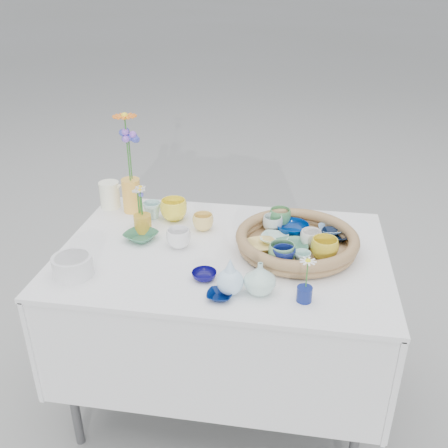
# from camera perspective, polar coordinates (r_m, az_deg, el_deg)

# --- Properties ---
(ground) EXTENTS (80.00, 80.00, 0.00)m
(ground) POSITION_cam_1_polar(r_m,az_deg,el_deg) (2.41, -0.08, -19.01)
(ground) COLOR gray
(display_table) EXTENTS (1.26, 0.86, 0.77)m
(display_table) POSITION_cam_1_polar(r_m,az_deg,el_deg) (2.41, -0.08, -19.01)
(display_table) COLOR white
(display_table) RESTS_ON ground
(wicker_tray) EXTENTS (0.47, 0.47, 0.08)m
(wicker_tray) POSITION_cam_1_polar(r_m,az_deg,el_deg) (1.94, 8.32, -1.95)
(wicker_tray) COLOR brown
(wicker_tray) RESTS_ON display_table
(tray_ceramic_0) EXTENTS (0.17, 0.17, 0.04)m
(tray_ceramic_0) POSITION_cam_1_polar(r_m,az_deg,el_deg) (2.03, 7.85, -0.54)
(tray_ceramic_0) COLOR navy
(tray_ceramic_0) RESTS_ON wicker_tray
(tray_ceramic_1) EXTENTS (0.12, 0.12, 0.03)m
(tray_ceramic_1) POSITION_cam_1_polar(r_m,az_deg,el_deg) (2.03, 12.56, -1.32)
(tray_ceramic_1) COLOR black
(tray_ceramic_1) RESTS_ON wicker_tray
(tray_ceramic_2) EXTENTS (0.12, 0.12, 0.08)m
(tray_ceramic_2) POSITION_cam_1_polar(r_m,az_deg,el_deg) (1.87, 11.41, -2.76)
(tray_ceramic_2) COLOR gold
(tray_ceramic_2) RESTS_ON wicker_tray
(tray_ceramic_3) EXTENTS (0.15, 0.15, 0.03)m
(tray_ceramic_3) POSITION_cam_1_polar(r_m,az_deg,el_deg) (1.92, 7.74, -2.55)
(tray_ceramic_3) COLOR #447D5F
(tray_ceramic_3) RESTS_ON wicker_tray
(tray_ceramic_4) EXTENTS (0.10, 0.10, 0.08)m
(tray_ceramic_4) POSITION_cam_1_polar(r_m,az_deg,el_deg) (1.81, 6.62, -3.43)
(tray_ceramic_4) COLOR #69A973
(tray_ceramic_4) RESTS_ON wicker_tray
(tray_ceramic_5) EXTENTS (0.13, 0.13, 0.03)m
(tray_ceramic_5) POSITION_cam_1_polar(r_m,az_deg,el_deg) (1.96, 5.79, -1.73)
(tray_ceramic_5) COLOR silver
(tray_ceramic_5) RESTS_ON wicker_tray
(tray_ceramic_6) EXTENTS (0.10, 0.10, 0.06)m
(tray_ceramic_6) POSITION_cam_1_polar(r_m,az_deg,el_deg) (2.04, 5.57, 0.06)
(tray_ceramic_6) COLOR silver
(tray_ceramic_6) RESTS_ON wicker_tray
(tray_ceramic_7) EXTENTS (0.10, 0.10, 0.07)m
(tray_ceramic_7) POSITION_cam_1_polar(r_m,az_deg,el_deg) (1.94, 9.89, -1.65)
(tray_ceramic_7) COLOR white
(tray_ceramic_7) RESTS_ON wicker_tray
(tray_ceramic_8) EXTENTS (0.12, 0.12, 0.02)m
(tray_ceramic_8) POSITION_cam_1_polar(r_m,az_deg,el_deg) (2.07, 12.11, -0.65)
(tray_ceramic_8) COLOR #81B4ED
(tray_ceramic_8) RESTS_ON wicker_tray
(tray_ceramic_9) EXTENTS (0.10, 0.10, 0.08)m
(tray_ceramic_9) POSITION_cam_1_polar(r_m,az_deg,el_deg) (1.79, 6.84, -3.87)
(tray_ceramic_9) COLOR #0C1754
(tray_ceramic_9) RESTS_ON wicker_tray
(tray_ceramic_10) EXTENTS (0.15, 0.15, 0.03)m
(tray_ceramic_10) POSITION_cam_1_polar(r_m,az_deg,el_deg) (1.91, 4.36, -2.52)
(tray_ceramic_10) COLOR #D6B55F
(tray_ceramic_10) RESTS_ON wicker_tray
(tray_ceramic_11) EXTENTS (0.06, 0.06, 0.06)m
(tray_ceramic_11) POSITION_cam_1_polar(r_m,az_deg,el_deg) (1.81, 8.90, -3.99)
(tray_ceramic_11) COLOR #A5D3C9
(tray_ceramic_11) RESTS_ON wicker_tray
(tray_ceramic_12) EXTENTS (0.10, 0.10, 0.07)m
(tray_ceramic_12) POSITION_cam_1_polar(r_m,az_deg,el_deg) (2.09, 6.42, 0.79)
(tray_ceramic_12) COLOR #468A50
(tray_ceramic_12) RESTS_ON wicker_tray
(loose_ceramic_0) EXTENTS (0.12, 0.12, 0.09)m
(loose_ceramic_0) POSITION_cam_1_polar(r_m,az_deg,el_deg) (2.17, -5.77, 1.64)
(loose_ceramic_0) COLOR yellow
(loose_ceramic_0) RESTS_ON display_table
(loose_ceramic_1) EXTENTS (0.11, 0.11, 0.07)m
(loose_ceramic_1) POSITION_cam_1_polar(r_m,az_deg,el_deg) (2.08, -2.41, 0.24)
(loose_ceramic_1) COLOR #F3CE6C
(loose_ceramic_1) RESTS_ON display_table
(loose_ceramic_2) EXTENTS (0.17, 0.17, 0.03)m
(loose_ceramic_2) POSITION_cam_1_polar(r_m,az_deg,el_deg) (2.04, -9.47, -1.38)
(loose_ceramic_2) COLOR #326D4E
(loose_ceramic_2) RESTS_ON display_table
(loose_ceramic_3) EXTENTS (0.12, 0.12, 0.08)m
(loose_ceramic_3) POSITION_cam_1_polar(r_m,az_deg,el_deg) (1.95, -5.22, -1.63)
(loose_ceramic_3) COLOR white
(loose_ceramic_3) RESTS_ON display_table
(loose_ceramic_4) EXTENTS (0.11, 0.11, 0.03)m
(loose_ceramic_4) POSITION_cam_1_polar(r_m,az_deg,el_deg) (1.76, -2.28, -5.88)
(loose_ceramic_4) COLOR #08054B
(loose_ceramic_4) RESTS_ON display_table
(loose_ceramic_5) EXTENTS (0.08, 0.08, 0.07)m
(loose_ceramic_5) POSITION_cam_1_polar(r_m,az_deg,el_deg) (2.20, -8.21, 1.56)
(loose_ceramic_5) COLOR #A3CDC8
(loose_ceramic_5) RESTS_ON display_table
(loose_ceramic_6) EXTENTS (0.09, 0.09, 0.02)m
(loose_ceramic_6) POSITION_cam_1_polar(r_m,az_deg,el_deg) (1.66, -0.51, -8.17)
(loose_ceramic_6) COLOR #021347
(loose_ceramic_6) RESTS_ON display_table
(fluted_bowl) EXTENTS (0.16, 0.16, 0.07)m
(fluted_bowl) POSITION_cam_1_polar(r_m,az_deg,el_deg) (1.85, -16.90, -4.59)
(fluted_bowl) COLOR silver
(fluted_bowl) RESTS_ON display_table
(bud_vase_paleblue) EXTENTS (0.10, 0.10, 0.14)m
(bud_vase_paleblue) POSITION_cam_1_polar(r_m,az_deg,el_deg) (1.66, 0.71, -5.90)
(bud_vase_paleblue) COLOR #BADEF9
(bud_vase_paleblue) RESTS_ON display_table
(bud_vase_seafoam) EXTENTS (0.14, 0.14, 0.11)m
(bud_vase_seafoam) POSITION_cam_1_polar(r_m,az_deg,el_deg) (1.67, 4.13, -6.16)
(bud_vase_seafoam) COLOR silver
(bud_vase_seafoam) RESTS_ON display_table
(bud_vase_cobalt) EXTENTS (0.06, 0.06, 0.05)m
(bud_vase_cobalt) POSITION_cam_1_polar(r_m,az_deg,el_deg) (1.66, 9.17, -7.91)
(bud_vase_cobalt) COLOR navy
(bud_vase_cobalt) RESTS_ON display_table
(single_daisy) EXTENTS (0.08, 0.08, 0.12)m
(single_daisy) POSITION_cam_1_polar(r_m,az_deg,el_deg) (1.63, 9.45, -5.67)
(single_daisy) COLOR white
(single_daisy) RESTS_ON bud_vase_cobalt
(tall_vase_yellow) EXTENTS (0.10, 0.10, 0.15)m
(tall_vase_yellow) POSITION_cam_1_polar(r_m,az_deg,el_deg) (2.26, -10.51, 3.24)
(tall_vase_yellow) COLOR #FDB440
(tall_vase_yellow) RESTS_ON display_table
(gerbera) EXTENTS (0.13, 0.13, 0.30)m
(gerbera) POSITION_cam_1_polar(r_m,az_deg,el_deg) (2.17, -10.97, 8.39)
(gerbera) COLOR orange
(gerbera) RESTS_ON tall_vase_yellow
(hydrangea) EXTENTS (0.10, 0.10, 0.26)m
(hydrangea) POSITION_cam_1_polar(r_m,az_deg,el_deg) (2.21, -10.66, 7.40)
(hydrangea) COLOR #3E47BC
(hydrangea) RESTS_ON tall_vase_yellow
(white_pitcher) EXTENTS (0.15, 0.12, 0.12)m
(white_pitcher) POSITION_cam_1_polar(r_m,az_deg,el_deg) (2.33, -12.92, 3.27)
(white_pitcher) COLOR white
(white_pitcher) RESTS_ON display_table
(daisy_cup) EXTENTS (0.09, 0.09, 0.08)m
(daisy_cup) POSITION_cam_1_polar(r_m,az_deg,el_deg) (2.09, -9.27, 0.06)
(daisy_cup) COLOR gold
(daisy_cup) RESTS_ON display_table
(daisy_posy) EXTENTS (0.08, 0.08, 0.13)m
(daisy_posy) POSITION_cam_1_polar(r_m,az_deg,el_deg) (2.06, -9.56, 2.84)
(daisy_posy) COLOR silver
(daisy_posy) RESTS_ON daisy_cup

